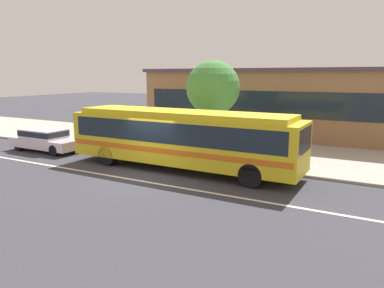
# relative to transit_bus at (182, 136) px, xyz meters

# --- Properties ---
(ground_plane) EXTENTS (120.00, 120.00, 0.00)m
(ground_plane) POSITION_rel_transit_bus_xyz_m (-0.87, -1.70, -1.64)
(ground_plane) COLOR #35363D
(sidewalk_slab) EXTENTS (60.00, 8.00, 0.12)m
(sidewalk_slab) POSITION_rel_transit_bus_xyz_m (-0.87, 5.35, -1.58)
(sidewalk_slab) COLOR #A59C8E
(sidewalk_slab) RESTS_ON ground_plane
(lane_stripe_center) EXTENTS (56.00, 0.16, 0.01)m
(lane_stripe_center) POSITION_rel_transit_bus_xyz_m (-0.87, -2.50, -1.63)
(lane_stripe_center) COLOR silver
(lane_stripe_center) RESTS_ON ground_plane
(transit_bus) EXTENTS (11.44, 2.63, 2.81)m
(transit_bus) POSITION_rel_transit_bus_xyz_m (0.00, 0.00, 0.00)
(transit_bus) COLOR gold
(transit_bus) RESTS_ON ground_plane
(sedan_behind_bus) EXTENTS (4.57, 1.79, 1.29)m
(sedan_behind_bus) POSITION_rel_transit_bus_xyz_m (-9.27, -0.13, -0.91)
(sedan_behind_bus) COLOR silver
(sedan_behind_bus) RESTS_ON ground_plane
(pedestrian_waiting_near_sign) EXTENTS (0.47, 0.47, 1.63)m
(pedestrian_waiting_near_sign) POSITION_rel_transit_bus_xyz_m (2.16, 2.91, -0.57)
(pedestrian_waiting_near_sign) COLOR #393541
(pedestrian_waiting_near_sign) RESTS_ON sidewalk_slab
(pedestrian_walking_along_curb) EXTENTS (0.44, 0.44, 1.78)m
(pedestrian_walking_along_curb) POSITION_rel_transit_bus_xyz_m (3.83, 2.45, -0.47)
(pedestrian_walking_along_curb) COLOR #293A33
(pedestrian_walking_along_curb) RESTS_ON sidewalk_slab
(pedestrian_standing_by_tree) EXTENTS (0.43, 0.43, 1.69)m
(pedestrian_standing_by_tree) POSITION_rel_transit_bus_xyz_m (-2.64, 2.84, -0.52)
(pedestrian_standing_by_tree) COLOR #303846
(pedestrian_standing_by_tree) RESTS_ON sidewalk_slab
(street_tree_near_stop) EXTENTS (3.08, 3.08, 5.16)m
(street_tree_near_stop) POSITION_rel_transit_bus_xyz_m (-0.44, 4.34, 2.08)
(street_tree_near_stop) COLOR brown
(street_tree_near_stop) RESTS_ON sidewalk_slab
(station_building) EXTENTS (18.60, 6.47, 4.91)m
(station_building) POSITION_rel_transit_bus_xyz_m (0.77, 11.94, 0.83)
(station_building) COLOR olive
(station_building) RESTS_ON ground_plane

